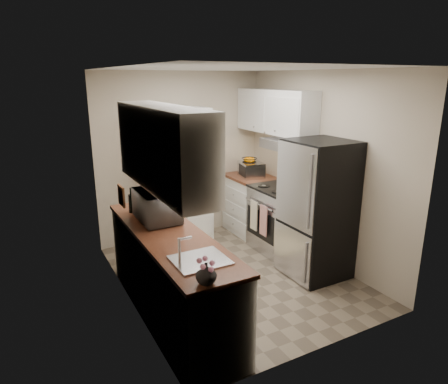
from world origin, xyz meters
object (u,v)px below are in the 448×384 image
object	(u,v)px
pantry_cabinet	(177,178)
wine_bottle	(131,201)
toaster_oven	(251,170)
microwave	(157,206)
electric_range	(280,218)
refrigerator	(317,209)

from	to	relation	value
pantry_cabinet	wine_bottle	world-z (taller)	pantry_cabinet
toaster_oven	wine_bottle	bearing A→B (deg)	-147.92
microwave	wine_bottle	distance (m)	0.42
electric_range	microwave	size ratio (longest dim) A/B	1.93
pantry_cabinet	toaster_oven	distance (m)	1.17
refrigerator	toaster_oven	bearing A→B (deg)	89.28
refrigerator	wine_bottle	bearing A→B (deg)	159.71
microwave	wine_bottle	bearing A→B (deg)	25.16
electric_range	refrigerator	bearing A→B (deg)	-92.48
wine_bottle	microwave	bearing A→B (deg)	-65.16
electric_range	wine_bottle	distance (m)	2.19
microwave	wine_bottle	world-z (taller)	microwave
microwave	toaster_oven	distance (m)	2.25
pantry_cabinet	refrigerator	bearing A→B (deg)	-56.54
pantry_cabinet	refrigerator	distance (m)	2.07
refrigerator	wine_bottle	size ratio (longest dim) A/B	6.44
electric_range	wine_bottle	world-z (taller)	wine_bottle
wine_bottle	pantry_cabinet	bearing A→B (deg)	45.48
refrigerator	toaster_oven	world-z (taller)	refrigerator
electric_range	toaster_oven	size ratio (longest dim) A/B	2.83
toaster_oven	electric_range	bearing A→B (deg)	-77.40
microwave	refrigerator	bearing A→B (deg)	-101.12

